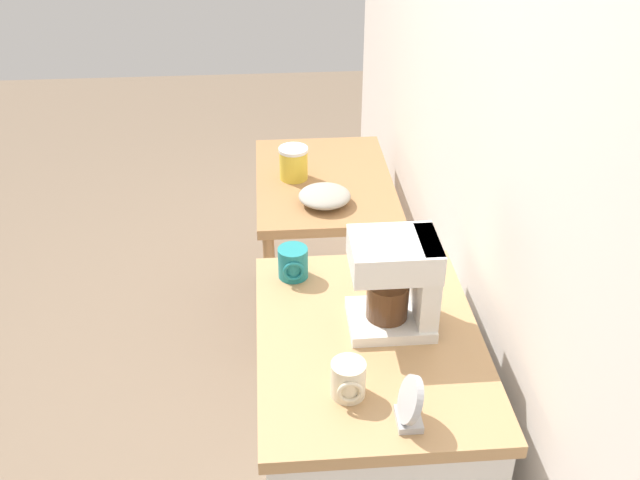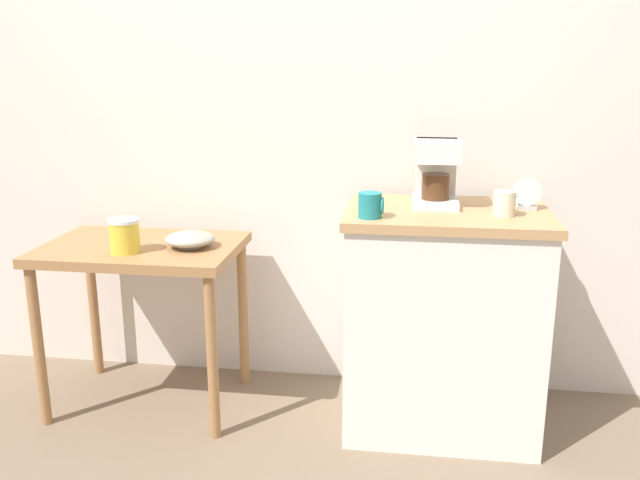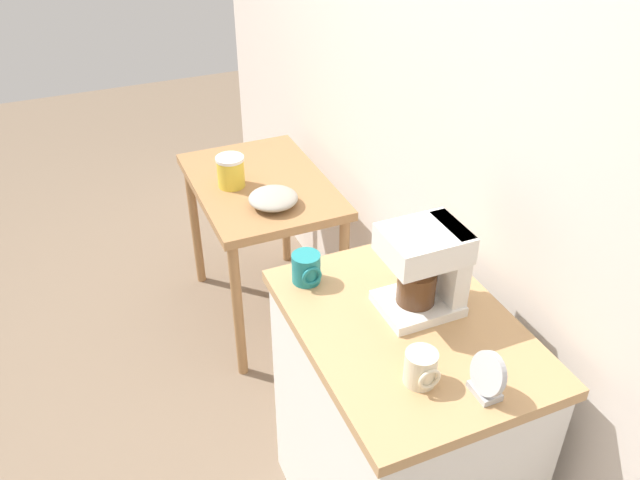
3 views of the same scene
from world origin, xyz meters
TOP-DOWN VIEW (x-y plane):
  - ground_plane at (0.00, 0.00)m, footprint 8.00×8.00m
  - back_wall at (0.10, 0.46)m, footprint 4.40×0.10m
  - wooden_table at (-0.58, 0.04)m, footprint 0.81×0.56m
  - kitchen_counter at (0.67, 0.06)m, footprint 0.78×0.58m
  - bowl_stoneware at (-0.37, 0.03)m, footprint 0.20×0.20m
  - canister_enamel at (-0.60, -0.08)m, footprint 0.12×0.12m
  - coffee_maker at (0.62, 0.14)m, footprint 0.18×0.22m
  - mug_small_cream at (0.88, -0.02)m, footprint 0.09×0.08m
  - mug_dark_teal at (0.38, -0.13)m, footprint 0.09×0.09m
  - table_clock at (0.97, 0.10)m, footprint 0.11×0.06m

SIDE VIEW (x-z plane):
  - ground_plane at x=0.00m, z-range 0.00..0.00m
  - kitchen_counter at x=0.67m, z-range 0.00..0.91m
  - wooden_table at x=-0.58m, z-range 0.26..0.99m
  - bowl_stoneware at x=-0.37m, z-range 0.73..0.79m
  - canister_enamel at x=-0.60m, z-range 0.73..0.86m
  - mug_small_cream at x=0.88m, z-range 0.91..1.00m
  - mug_dark_teal at x=0.38m, z-range 0.91..1.00m
  - table_clock at x=0.97m, z-range 0.90..1.03m
  - coffee_maker at x=0.62m, z-range 0.92..1.18m
  - back_wall at x=0.10m, z-range 0.00..2.80m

